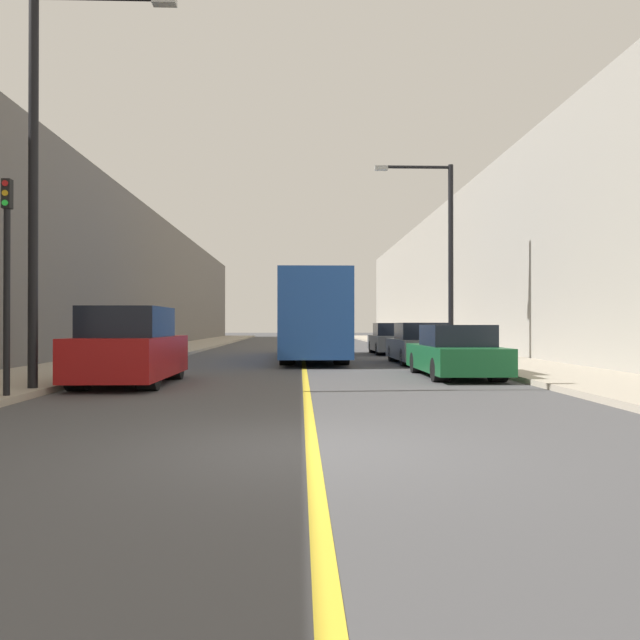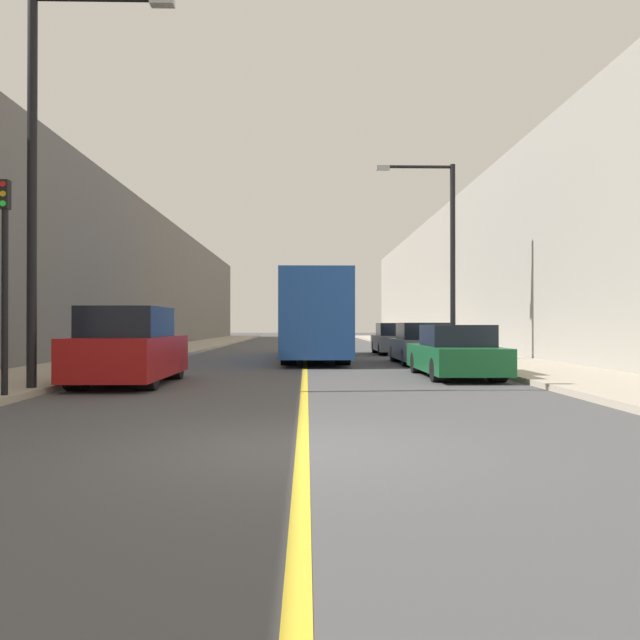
# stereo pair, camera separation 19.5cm
# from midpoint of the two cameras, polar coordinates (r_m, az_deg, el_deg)

# --- Properties ---
(ground_plane) EXTENTS (200.00, 200.00, 0.00)m
(ground_plane) POSITION_cam_midpoint_polar(r_m,az_deg,el_deg) (7.44, -1.47, -11.77)
(ground_plane) COLOR #474749
(sidewalk_left) EXTENTS (3.49, 72.00, 0.14)m
(sidewalk_left) POSITION_cam_midpoint_polar(r_m,az_deg,el_deg) (37.99, -12.65, -2.49)
(sidewalk_left) COLOR #A89E8C
(sidewalk_left) RESTS_ON ground
(sidewalk_right) EXTENTS (3.49, 72.00, 0.14)m
(sidewalk_right) POSITION_cam_midpoint_polar(r_m,az_deg,el_deg) (38.01, 9.07, -2.49)
(sidewalk_right) COLOR #A89E8C
(sidewalk_right) RESTS_ON ground
(building_row_left) EXTENTS (4.00, 72.00, 8.28)m
(building_row_left) POSITION_cam_midpoint_polar(r_m,az_deg,el_deg) (38.93, -18.07, 3.57)
(building_row_left) COLOR #66605B
(building_row_left) RESTS_ON ground
(building_row_right) EXTENTS (4.00, 72.00, 9.08)m
(building_row_right) POSITION_cam_midpoint_polar(r_m,az_deg,el_deg) (38.99, 14.49, 4.14)
(building_row_right) COLOR gray
(building_row_right) RESTS_ON ground
(road_center_line) EXTENTS (0.16, 72.00, 0.01)m
(road_center_line) POSITION_cam_midpoint_polar(r_m,az_deg,el_deg) (37.32, -1.78, -2.64)
(road_center_line) COLOR gold
(road_center_line) RESTS_ON ground
(bus) EXTENTS (2.51, 11.91, 3.38)m
(bus) POSITION_cam_midpoint_polar(r_m,az_deg,el_deg) (26.17, -0.92, 0.36)
(bus) COLOR #1E4793
(bus) RESTS_ON ground
(parked_suv_left) EXTENTS (1.97, 4.48, 1.88)m
(parked_suv_left) POSITION_cam_midpoint_polar(r_m,az_deg,el_deg) (15.79, -17.34, -2.54)
(parked_suv_left) COLOR maroon
(parked_suv_left) RESTS_ON ground
(car_right_near) EXTENTS (1.88, 4.77, 1.45)m
(car_right_near) POSITION_cam_midpoint_polar(r_m,az_deg,el_deg) (17.65, 11.94, -3.00)
(car_right_near) COLOR #145128
(car_right_near) RESTS_ON ground
(car_right_mid) EXTENTS (1.84, 4.66, 1.52)m
(car_right_mid) POSITION_cam_midpoint_polar(r_m,az_deg,el_deg) (23.42, 8.84, -2.29)
(car_right_mid) COLOR #51565B
(car_right_mid) RESTS_ON ground
(car_right_far) EXTENTS (1.86, 4.53, 1.53)m
(car_right_far) POSITION_cam_midpoint_polar(r_m,az_deg,el_deg) (30.84, 6.36, -1.83)
(car_right_far) COLOR #51565B
(car_right_far) RESTS_ON ground
(street_lamp_left) EXTENTS (3.06, 0.24, 8.28)m
(street_lamp_left) POSITION_cam_midpoint_polar(r_m,az_deg,el_deg) (14.63, -24.09, 13.15)
(street_lamp_left) COLOR black
(street_lamp_left) RESTS_ON sidewalk_left
(street_lamp_right) EXTENTS (3.06, 0.24, 7.52)m
(street_lamp_right) POSITION_cam_midpoint_polar(r_m,az_deg,el_deg) (24.75, 10.99, 6.63)
(street_lamp_right) COLOR black
(street_lamp_right) RESTS_ON sidewalk_right
(traffic_light) EXTENTS (0.16, 0.18, 4.03)m
(traffic_light) POSITION_cam_midpoint_polar(r_m,az_deg,el_deg) (13.06, -27.10, 3.49)
(traffic_light) COLOR black
(traffic_light) RESTS_ON sidewalk_left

